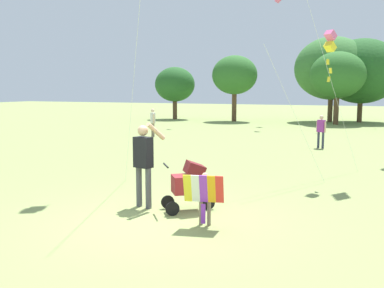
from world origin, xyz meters
TOP-DOWN VIEW (x-y plane):
  - ground_plane at (0.00, 0.00)m, footprint 120.00×120.00m
  - treeline_distant at (1.98, 26.15)m, footprint 26.28×6.99m
  - child_with_butterfly_kite at (0.89, -0.02)m, footprint 0.74×0.43m
  - person_adult_flyer at (-0.73, 0.65)m, footprint 0.64×0.52m
  - stroller at (0.25, 0.77)m, footprint 1.05×0.90m
  - kite_green_novelty at (2.51, 4.58)m, footprint 1.53×1.66m
  - person_red_shirt at (1.64, 11.50)m, footprint 0.41×0.29m
  - person_sitting_far at (-6.86, 12.60)m, footprint 0.36×0.36m

SIDE VIEW (x-z plane):
  - ground_plane at x=0.00m, z-range 0.00..0.00m
  - child_with_butterfly_kite at x=0.89m, z-range 0.12..1.09m
  - stroller at x=0.25m, z-range 0.09..1.12m
  - person_red_shirt at x=1.64m, z-range 0.12..1.51m
  - person_sitting_far at x=-6.86m, z-range 0.13..1.58m
  - person_adult_flyer at x=-0.73m, z-range 0.14..1.95m
  - treeline_distant at x=1.98m, z-range 0.48..6.76m
  - kite_green_novelty at x=2.51m, z-range 1.66..5.61m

